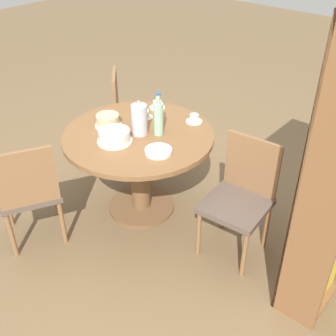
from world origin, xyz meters
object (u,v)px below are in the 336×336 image
object	(u,v)px
cup_c	(157,105)
chair_a	(240,196)
chair_b	(131,113)
cake_second	(108,121)
coffee_pot	(139,119)
cup_b	(145,115)
cake_main	(114,136)
chair_c	(29,190)
cup_a	(194,119)
water_bottle	(158,118)

from	to	relation	value
cup_c	chair_a	bearing A→B (deg)	74.75
chair_a	cup_c	bearing A→B (deg)	159.55
chair_b	cake_second	world-z (taller)	chair_b
coffee_pot	cake_second	size ratio (longest dim) A/B	1.32
cup_b	cake_main	bearing A→B (deg)	12.71
chair_a	chair_c	world-z (taller)	same
cup_a	cup_b	xyz separation A→B (m)	(0.20, -0.35, 0.00)
water_bottle	cup_b	distance (m)	0.31
cake_second	cup_b	xyz separation A→B (m)	(-0.29, 0.12, -0.02)
cup_b	cup_a	bearing A→B (deg)	120.08
chair_b	cake_main	xyz separation A→B (m)	(0.76, 0.60, 0.30)
coffee_pot	chair_b	bearing A→B (deg)	-130.16
cup_c	coffee_pot	bearing A→B (deg)	24.93
chair_a	cup_a	bearing A→B (deg)	150.93
cup_a	water_bottle	bearing A→B (deg)	-14.54
chair_c	water_bottle	xyz separation A→B (m)	(-0.88, 0.46, 0.39)
chair_c	cake_second	world-z (taller)	chair_c
chair_b	cup_a	distance (m)	0.90
cup_b	cup_c	distance (m)	0.20
cup_b	chair_c	bearing A→B (deg)	-11.32
cup_c	cake_second	bearing A→B (deg)	-9.16
cake_main	cup_c	size ratio (longest dim) A/B	1.97
chair_b	cup_b	world-z (taller)	chair_b
cup_c	chair_c	bearing A→B (deg)	-7.68
coffee_pot	cake_main	world-z (taller)	coffee_pot
chair_c	cake_main	bearing A→B (deg)	-179.00
cake_main	cup_c	distance (m)	0.63
chair_b	cup_b	size ratio (longest dim) A/B	6.61
chair_a	cup_c	world-z (taller)	chair_a
cake_main	cup_b	bearing A→B (deg)	-167.29
cake_second	cup_a	bearing A→B (deg)	136.46
chair_c	cup_a	xyz separation A→B (m)	(-1.20, 0.55, 0.28)
coffee_pot	cup_c	xyz separation A→B (m)	(-0.41, -0.19, -0.10)
chair_b	cake_second	bearing A→B (deg)	166.85
chair_b	cup_b	xyz separation A→B (m)	(0.34, 0.50, 0.28)
chair_a	cup_b	xyz separation A→B (m)	(-0.08, -0.98, 0.28)
chair_a	cup_b	size ratio (longest dim) A/B	6.61
chair_b	chair_c	size ratio (longest dim) A/B	1.00
chair_c	chair_b	bearing A→B (deg)	-139.56
chair_b	cup_a	world-z (taller)	chair_b
cake_second	chair_b	bearing A→B (deg)	-148.32
cup_a	cup_c	bearing A→B (deg)	-89.53
cup_a	cup_b	size ratio (longest dim) A/B	1.00
chair_c	water_bottle	size ratio (longest dim) A/B	2.61
chair_c	cup_a	world-z (taller)	chair_c
chair_a	cup_a	size ratio (longest dim) A/B	6.61
cake_second	cup_b	distance (m)	0.31
chair_a	water_bottle	distance (m)	0.82
water_bottle	cup_b	xyz separation A→B (m)	(-0.13, -0.26, -0.11)
coffee_pot	water_bottle	world-z (taller)	water_bottle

